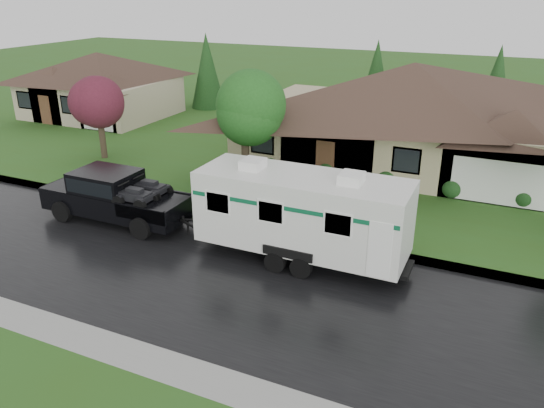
% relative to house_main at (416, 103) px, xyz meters
% --- Properties ---
extents(ground, '(140.00, 140.00, 0.00)m').
position_rel_house_main_xyz_m(ground, '(-2.29, -13.84, -3.59)').
color(ground, '#2D561B').
rests_on(ground, ground).
extents(road, '(140.00, 8.00, 0.01)m').
position_rel_house_main_xyz_m(road, '(-2.29, -15.84, -3.59)').
color(road, black).
rests_on(road, ground).
extents(curb, '(140.00, 0.50, 0.15)m').
position_rel_house_main_xyz_m(curb, '(-2.29, -11.59, -3.52)').
color(curb, gray).
rests_on(curb, ground).
extents(lawn, '(140.00, 26.00, 0.15)m').
position_rel_house_main_xyz_m(lawn, '(-2.29, 1.16, -3.52)').
color(lawn, '#2D561B').
rests_on(lawn, ground).
extents(house_main, '(19.44, 10.80, 6.90)m').
position_rel_house_main_xyz_m(house_main, '(0.00, 0.00, 0.00)').
color(house_main, tan).
rests_on(house_main, lawn).
extents(house_far, '(10.80, 8.64, 5.80)m').
position_rel_house_main_xyz_m(house_far, '(-24.07, 2.02, -0.62)').
color(house_far, tan).
rests_on(house_far, lawn).
extents(tree_left_green, '(3.42, 3.42, 5.67)m').
position_rel_house_main_xyz_m(tree_left_green, '(-6.72, -7.63, 0.49)').
color(tree_left_green, '#382B1E').
rests_on(tree_left_green, lawn).
extents(tree_red, '(2.95, 2.95, 4.88)m').
position_rel_house_main_xyz_m(tree_red, '(-16.71, -6.54, -0.06)').
color(tree_red, '#382B1E').
rests_on(tree_red, lawn).
extents(shrub_row, '(13.60, 1.00, 1.00)m').
position_rel_house_main_xyz_m(shrub_row, '(-0.29, -4.54, -2.94)').
color(shrub_row, '#143814').
rests_on(shrub_row, lawn).
extents(pickup_truck, '(6.66, 2.53, 2.22)m').
position_rel_house_main_xyz_m(pickup_truck, '(-10.37, -13.18, -2.40)').
color(pickup_truck, black).
rests_on(pickup_truck, ground).
extents(travel_trailer, '(8.22, 2.89, 3.69)m').
position_rel_house_main_xyz_m(travel_trailer, '(-1.55, -13.18, -1.64)').
color(travel_trailer, silver).
rests_on(travel_trailer, ground).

